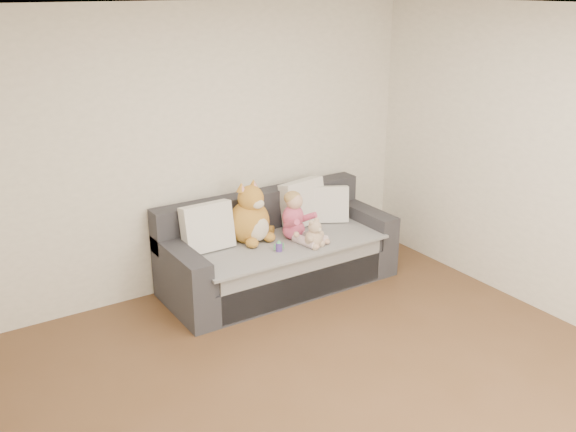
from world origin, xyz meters
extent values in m
plane|color=brown|center=(0.00, 0.00, 0.00)|extent=(5.00, 5.00, 0.00)
plane|color=white|center=(0.00, 0.00, 2.60)|extent=(5.00, 5.00, 0.00)
plane|color=white|center=(0.00, 2.50, 1.30)|extent=(4.50, 0.00, 4.50)
cube|color=#2B2B30|center=(0.56, 2.02, 0.15)|extent=(2.20, 0.90, 0.30)
cube|color=#2B2B30|center=(0.56, 1.99, 0.38)|extent=(1.90, 0.80, 0.15)
cube|color=#2B2B30|center=(0.56, 2.37, 0.65)|extent=(2.20, 0.20, 0.40)
cube|color=#2B2B30|center=(-0.44, 2.02, 0.45)|extent=(0.20, 0.90, 0.30)
cube|color=#2B2B30|center=(1.56, 2.02, 0.45)|extent=(0.20, 0.90, 0.30)
cube|color=#959598|center=(0.56, 1.97, 0.46)|extent=(1.85, 0.88, 0.02)
cube|color=#959598|center=(0.56, 1.58, 0.23)|extent=(1.70, 0.02, 0.41)
cube|color=silver|center=(-0.10, 2.16, 0.69)|extent=(0.47, 0.22, 0.44)
cube|color=silver|center=(0.98, 2.24, 0.69)|extent=(0.52, 0.31, 0.46)
cube|color=silver|center=(1.24, 2.16, 0.65)|extent=(0.43, 0.35, 0.37)
ellipsoid|color=#C54568|center=(0.69, 1.97, 0.56)|extent=(0.22, 0.18, 0.18)
ellipsoid|color=#C54568|center=(0.69, 1.98, 0.68)|extent=(0.21, 0.18, 0.23)
ellipsoid|color=#DBAA8C|center=(0.69, 1.96, 0.84)|extent=(0.16, 0.16, 0.16)
ellipsoid|color=tan|center=(0.69, 1.98, 0.87)|extent=(0.16, 0.16, 0.13)
cylinder|color=#C54568|center=(0.61, 1.88, 0.66)|extent=(0.07, 0.22, 0.14)
cylinder|color=#C54568|center=(0.81, 1.94, 0.66)|extent=(0.17, 0.21, 0.14)
ellipsoid|color=#DBAA8C|center=(0.60, 1.79, 0.59)|extent=(0.05, 0.05, 0.05)
ellipsoid|color=#DBAA8C|center=(0.86, 1.86, 0.59)|extent=(0.05, 0.05, 0.05)
cylinder|color=#E5B2C6|center=(0.68, 1.77, 0.51)|extent=(0.12, 0.29, 0.09)
cylinder|color=#E5B2C6|center=(0.81, 1.80, 0.51)|extent=(0.19, 0.29, 0.09)
ellipsoid|color=#DBAA8C|center=(0.71, 1.63, 0.51)|extent=(0.06, 0.09, 0.05)
ellipsoid|color=#DBAA8C|center=(0.86, 1.68, 0.51)|extent=(0.06, 0.09, 0.05)
ellipsoid|color=#BE812A|center=(0.32, 2.15, 0.65)|extent=(0.40, 0.34, 0.42)
ellipsoid|color=beige|center=(0.34, 2.02, 0.62)|extent=(0.21, 0.09, 0.23)
ellipsoid|color=#BE812A|center=(0.32, 2.12, 0.89)|extent=(0.24, 0.24, 0.24)
ellipsoid|color=beige|center=(0.34, 2.02, 0.86)|extent=(0.11, 0.07, 0.08)
cone|color=#BE812A|center=(0.24, 2.15, 1.01)|extent=(0.11, 0.11, 0.08)
cone|color=pink|center=(0.25, 2.13, 1.00)|extent=(0.07, 0.07, 0.05)
cone|color=#BE812A|center=(0.39, 2.18, 1.01)|extent=(0.11, 0.11, 0.08)
cone|color=pink|center=(0.39, 2.16, 1.00)|extent=(0.07, 0.07, 0.05)
ellipsoid|color=#BE812A|center=(0.25, 1.98, 0.52)|extent=(0.11, 0.14, 0.09)
ellipsoid|color=#BE812A|center=(0.45, 2.02, 0.52)|extent=(0.11, 0.14, 0.09)
cylinder|color=#BE812A|center=(0.49, 2.24, 0.52)|extent=(0.23, 0.25, 0.10)
ellipsoid|color=tan|center=(0.73, 1.70, 0.55)|extent=(0.17, 0.15, 0.17)
ellipsoid|color=tan|center=(0.73, 1.69, 0.67)|extent=(0.12, 0.12, 0.12)
ellipsoid|color=tan|center=(0.69, 1.68, 0.72)|extent=(0.05, 0.05, 0.05)
ellipsoid|color=tan|center=(0.77, 1.71, 0.72)|extent=(0.05, 0.05, 0.05)
ellipsoid|color=beige|center=(0.75, 1.64, 0.65)|extent=(0.05, 0.05, 0.05)
ellipsoid|color=tan|center=(0.66, 1.65, 0.58)|extent=(0.06, 0.06, 0.06)
ellipsoid|color=tan|center=(0.81, 1.70, 0.58)|extent=(0.06, 0.06, 0.06)
ellipsoid|color=tan|center=(0.70, 1.63, 0.50)|extent=(0.07, 0.07, 0.07)
ellipsoid|color=tan|center=(0.79, 1.66, 0.50)|extent=(0.07, 0.07, 0.07)
ellipsoid|color=white|center=(0.75, 1.80, 0.53)|extent=(0.13, 0.16, 0.11)
ellipsoid|color=white|center=(0.75, 1.72, 0.58)|extent=(0.08, 0.08, 0.08)
ellipsoid|color=black|center=(0.73, 1.73, 0.61)|extent=(0.03, 0.03, 0.03)
ellipsoid|color=black|center=(0.78, 1.73, 0.61)|extent=(0.03, 0.03, 0.03)
cylinder|color=#553695|center=(0.41, 1.77, 0.52)|extent=(0.07, 0.07, 0.08)
cone|color=#45B367|center=(0.41, 1.77, 0.57)|extent=(0.07, 0.07, 0.03)
cylinder|color=#45B367|center=(0.37, 1.78, 0.52)|extent=(0.02, 0.02, 0.06)
cylinder|color=#45B367|center=(0.45, 1.77, 0.52)|extent=(0.02, 0.02, 0.06)
camera|label=1|loc=(-2.39, -2.71, 2.74)|focal=40.00mm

